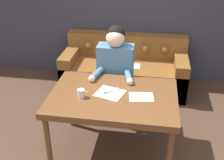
{
  "coord_description": "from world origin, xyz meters",
  "views": [
    {
      "loc": [
        0.39,
        -2.4,
        2.3
      ],
      "look_at": [
        -0.02,
        0.25,
        0.86
      ],
      "focal_mm": 45.0,
      "sensor_mm": 36.0,
      "label": 1
    }
  ],
  "objects_px": {
    "person": "(115,74)",
    "mug": "(81,93)",
    "scissors": "(108,92)",
    "couch": "(125,69)",
    "dining_table": "(113,101)"
  },
  "relations": [
    {
      "from": "person",
      "to": "mug",
      "type": "relative_size",
      "value": 11.66
    },
    {
      "from": "dining_table",
      "to": "scissors",
      "type": "xyz_separation_m",
      "value": [
        -0.06,
        0.04,
        0.08
      ]
    },
    {
      "from": "person",
      "to": "couch",
      "type": "bearing_deg",
      "value": 89.02
    },
    {
      "from": "couch",
      "to": "person",
      "type": "bearing_deg",
      "value": -90.98
    },
    {
      "from": "couch",
      "to": "person",
      "type": "relative_size",
      "value": 1.47
    },
    {
      "from": "couch",
      "to": "mug",
      "type": "xyz_separation_m",
      "value": [
        -0.27,
        -1.67,
        0.51
      ]
    },
    {
      "from": "person",
      "to": "mug",
      "type": "height_order",
      "value": "person"
    },
    {
      "from": "scissors",
      "to": "mug",
      "type": "height_order",
      "value": "mug"
    },
    {
      "from": "dining_table",
      "to": "mug",
      "type": "xyz_separation_m",
      "value": [
        -0.32,
        -0.1,
        0.12
      ]
    },
    {
      "from": "couch",
      "to": "scissors",
      "type": "xyz_separation_m",
      "value": [
        -0.01,
        -1.53,
        0.47
      ]
    },
    {
      "from": "mug",
      "to": "dining_table",
      "type": "bearing_deg",
      "value": 16.96
    },
    {
      "from": "scissors",
      "to": "mug",
      "type": "distance_m",
      "value": 0.3
    },
    {
      "from": "couch",
      "to": "mug",
      "type": "height_order",
      "value": "mug"
    },
    {
      "from": "scissors",
      "to": "person",
      "type": "bearing_deg",
      "value": 90.81
    },
    {
      "from": "person",
      "to": "mug",
      "type": "bearing_deg",
      "value": -109.22
    }
  ]
}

